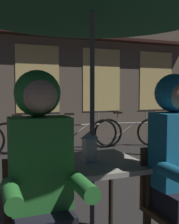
{
  "coord_description": "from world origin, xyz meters",
  "views": [
    {
      "loc": [
        -0.77,
        -1.96,
        1.27
      ],
      "look_at": [
        0.0,
        0.06,
        1.12
      ],
      "focal_mm": 44.54,
      "sensor_mm": 36.0,
      "label": 1
    }
  ],
  "objects_px": {
    "chair_left": "(40,224)",
    "bicycle_third": "(31,136)",
    "person_left_hooded": "(41,167)",
    "bicycle_fifth": "(129,132)",
    "bicycle_fourth": "(82,134)",
    "chair_right": "(173,201)",
    "lantern": "(89,145)",
    "cafe_table": "(92,174)"
  },
  "relations": [
    {
      "from": "cafe_table",
      "to": "bicycle_third",
      "type": "height_order",
      "value": "bicycle_third"
    },
    {
      "from": "chair_right",
      "to": "person_left_hooded",
      "type": "relative_size",
      "value": 0.62
    },
    {
      "from": "lantern",
      "to": "bicycle_third",
      "type": "distance_m",
      "value": 3.85
    },
    {
      "from": "person_left_hooded",
      "to": "bicycle_fourth",
      "type": "distance_m",
      "value": 4.6
    },
    {
      "from": "person_left_hooded",
      "to": "bicycle_third",
      "type": "xyz_separation_m",
      "value": [
        0.62,
        4.25,
        -0.5
      ]
    },
    {
      "from": "cafe_table",
      "to": "bicycle_fourth",
      "type": "bearing_deg",
      "value": 71.8
    },
    {
      "from": "lantern",
      "to": "bicycle_third",
      "type": "relative_size",
      "value": 0.14
    },
    {
      "from": "chair_right",
      "to": "bicycle_fifth",
      "type": "xyz_separation_m",
      "value": [
        1.92,
        4.09,
        -0.14
      ]
    },
    {
      "from": "chair_left",
      "to": "lantern",
      "type": "bearing_deg",
      "value": 39.59
    },
    {
      "from": "chair_right",
      "to": "person_left_hooded",
      "type": "bearing_deg",
      "value": -176.61
    },
    {
      "from": "lantern",
      "to": "chair_right",
      "type": "relative_size",
      "value": 0.27
    },
    {
      "from": "person_left_hooded",
      "to": "bicycle_third",
      "type": "height_order",
      "value": "person_left_hooded"
    },
    {
      "from": "cafe_table",
      "to": "lantern",
      "type": "distance_m",
      "value": 0.22
    },
    {
      "from": "chair_right",
      "to": "bicycle_fourth",
      "type": "xyz_separation_m",
      "value": [
        0.77,
        4.17,
        -0.14
      ]
    },
    {
      "from": "chair_left",
      "to": "chair_right",
      "type": "xyz_separation_m",
      "value": [
        0.96,
        0.0,
        0.0
      ]
    },
    {
      "from": "chair_right",
      "to": "chair_left",
      "type": "bearing_deg",
      "value": 180.0
    },
    {
      "from": "cafe_table",
      "to": "bicycle_fifth",
      "type": "bearing_deg",
      "value": 57.14
    },
    {
      "from": "lantern",
      "to": "person_left_hooded",
      "type": "xyz_separation_m",
      "value": [
        -0.46,
        -0.44,
        -0.01
      ]
    },
    {
      "from": "cafe_table",
      "to": "lantern",
      "type": "relative_size",
      "value": 3.2
    },
    {
      "from": "person_left_hooded",
      "to": "bicycle_fourth",
      "type": "bearing_deg",
      "value": 67.75
    },
    {
      "from": "lantern",
      "to": "bicycle_fourth",
      "type": "distance_m",
      "value": 4.03
    },
    {
      "from": "person_left_hooded",
      "to": "bicycle_third",
      "type": "bearing_deg",
      "value": 81.71
    },
    {
      "from": "cafe_table",
      "to": "lantern",
      "type": "height_order",
      "value": "lantern"
    },
    {
      "from": "lantern",
      "to": "person_left_hooded",
      "type": "bearing_deg",
      "value": -136.47
    },
    {
      "from": "cafe_table",
      "to": "person_left_hooded",
      "type": "bearing_deg",
      "value": -138.43
    },
    {
      "from": "chair_left",
      "to": "bicycle_third",
      "type": "bearing_deg",
      "value": 81.6
    },
    {
      "from": "lantern",
      "to": "bicycle_fifth",
      "type": "distance_m",
      "value": 4.45
    },
    {
      "from": "bicycle_fourth",
      "to": "person_left_hooded",
      "type": "bearing_deg",
      "value": -112.25
    },
    {
      "from": "chair_right",
      "to": "bicycle_fourth",
      "type": "height_order",
      "value": "chair_right"
    },
    {
      "from": "bicycle_third",
      "to": "bicycle_fourth",
      "type": "distance_m",
      "value": 1.11
    },
    {
      "from": "chair_left",
      "to": "person_left_hooded",
      "type": "distance_m",
      "value": 0.36
    },
    {
      "from": "person_left_hooded",
      "to": "bicycle_fifth",
      "type": "relative_size",
      "value": 0.85
    },
    {
      "from": "cafe_table",
      "to": "chair_left",
      "type": "relative_size",
      "value": 0.85
    },
    {
      "from": "chair_right",
      "to": "person_left_hooded",
      "type": "xyz_separation_m",
      "value": [
        -0.96,
        -0.06,
        0.36
      ]
    },
    {
      "from": "chair_right",
      "to": "bicycle_third",
      "type": "relative_size",
      "value": 0.52
    },
    {
      "from": "chair_left",
      "to": "person_left_hooded",
      "type": "bearing_deg",
      "value": -90.0
    },
    {
      "from": "chair_left",
      "to": "person_left_hooded",
      "type": "xyz_separation_m",
      "value": [
        -0.0,
        -0.06,
        0.36
      ]
    },
    {
      "from": "lantern",
      "to": "bicycle_fifth",
      "type": "height_order",
      "value": "lantern"
    },
    {
      "from": "chair_right",
      "to": "bicycle_third",
      "type": "bearing_deg",
      "value": 94.64
    },
    {
      "from": "cafe_table",
      "to": "person_left_hooded",
      "type": "xyz_separation_m",
      "value": [
        -0.48,
        -0.43,
        0.21
      ]
    },
    {
      "from": "person_left_hooded",
      "to": "cafe_table",
      "type": "bearing_deg",
      "value": 41.57
    },
    {
      "from": "chair_left",
      "to": "bicycle_fourth",
      "type": "xyz_separation_m",
      "value": [
        1.73,
        4.17,
        -0.14
      ]
    }
  ]
}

